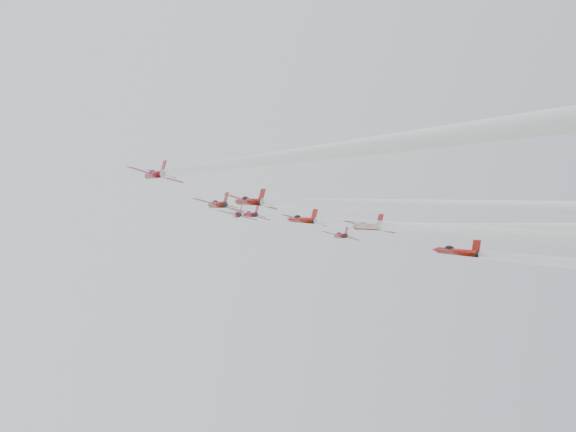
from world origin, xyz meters
name	(u,v)px	position (x,y,z in m)	size (l,w,h in m)	color
jet_lead	(237,215)	(-3.78, 23.13, 171.87)	(9.13, 11.43, 8.12)	#9C100E
jet_row2_left	(217,205)	(-12.31, 8.75, 162.12)	(10.55, 13.21, 9.38)	maroon
jet_row2_center	(250,215)	(-3.81, 13.69, 165.45)	(8.61, 10.78, 7.65)	#AE101E
jet_row2_right	(340,236)	(16.56, 12.93, 164.94)	(8.64, 10.82, 7.68)	#AB1019
jet_center	(421,220)	(1.24, -39.66, 129.15)	(9.44, 85.59, 58.69)	#A91A10
jet_rear_farleft	(215,147)	(-29.11, -52.24, 120.60)	(8.76, 79.46, 54.49)	maroon
jet_rear_left	(361,191)	(-12.31, -49.29, 122.61)	(9.43, 85.48, 58.61)	maroon
jet_rear_right	(539,230)	(6.43, -53.30, 119.88)	(9.10, 82.52, 56.58)	#9D110E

